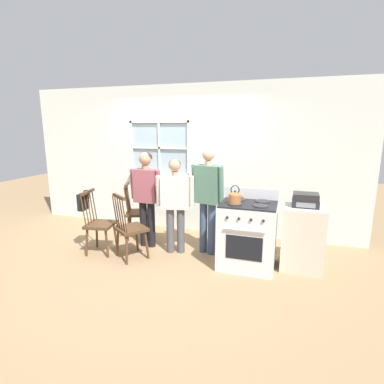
{
  "coord_description": "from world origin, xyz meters",
  "views": [
    {
      "loc": [
        1.87,
        -3.87,
        1.94
      ],
      "look_at": [
        0.53,
        0.25,
        1.0
      ],
      "focal_mm": 28.0,
      "sensor_mm": 36.0,
      "label": 1
    }
  ],
  "objects_px": {
    "chair_by_window": "(99,224)",
    "chair_center_cluster": "(130,229)",
    "person_teen_center": "(175,198)",
    "chair_near_wall": "(137,213)",
    "kettle": "(235,197)",
    "potted_plant": "(144,170)",
    "person_adult_right": "(208,192)",
    "stereo": "(305,200)",
    "person_elderly_left": "(146,191)",
    "handbag": "(83,201)",
    "side_counter": "(302,237)",
    "stove": "(248,234)"
  },
  "relations": [
    {
      "from": "chair_by_window",
      "to": "chair_center_cluster",
      "type": "distance_m",
      "value": 0.56
    },
    {
      "from": "chair_center_cluster",
      "to": "person_teen_center",
      "type": "relative_size",
      "value": 0.68
    },
    {
      "from": "chair_near_wall",
      "to": "kettle",
      "type": "distance_m",
      "value": 2.05
    },
    {
      "from": "kettle",
      "to": "potted_plant",
      "type": "xyz_separation_m",
      "value": [
        -2.0,
        1.3,
        0.11
      ]
    },
    {
      "from": "chair_center_cluster",
      "to": "potted_plant",
      "type": "xyz_separation_m",
      "value": [
        -0.47,
        1.44,
        0.68
      ]
    },
    {
      "from": "chair_near_wall",
      "to": "kettle",
      "type": "bearing_deg",
      "value": -132.59
    },
    {
      "from": "person_adult_right",
      "to": "stereo",
      "type": "height_order",
      "value": "person_adult_right"
    },
    {
      "from": "person_elderly_left",
      "to": "handbag",
      "type": "bearing_deg",
      "value": -148.52
    },
    {
      "from": "person_elderly_left",
      "to": "kettle",
      "type": "relative_size",
      "value": 6.3
    },
    {
      "from": "kettle",
      "to": "side_counter",
      "type": "height_order",
      "value": "kettle"
    },
    {
      "from": "chair_by_window",
      "to": "handbag",
      "type": "xyz_separation_m",
      "value": [
        -0.23,
        -0.04,
        0.37
      ]
    },
    {
      "from": "stove",
      "to": "handbag",
      "type": "distance_m",
      "value": 2.54
    },
    {
      "from": "person_teen_center",
      "to": "handbag",
      "type": "height_order",
      "value": "person_teen_center"
    },
    {
      "from": "person_teen_center",
      "to": "stereo",
      "type": "bearing_deg",
      "value": -14.93
    },
    {
      "from": "chair_center_cluster",
      "to": "kettle",
      "type": "xyz_separation_m",
      "value": [
        1.53,
        0.14,
        0.57
      ]
    },
    {
      "from": "chair_center_cluster",
      "to": "handbag",
      "type": "distance_m",
      "value": 0.87
    },
    {
      "from": "person_teen_center",
      "to": "potted_plant",
      "type": "relative_size",
      "value": 5.13
    },
    {
      "from": "stove",
      "to": "handbag",
      "type": "bearing_deg",
      "value": -173.77
    },
    {
      "from": "person_adult_right",
      "to": "chair_near_wall",
      "type": "bearing_deg",
      "value": -176.33
    },
    {
      "from": "chair_center_cluster",
      "to": "potted_plant",
      "type": "relative_size",
      "value": 3.47
    },
    {
      "from": "potted_plant",
      "to": "handbag",
      "type": "relative_size",
      "value": 0.93
    },
    {
      "from": "person_elderly_left",
      "to": "side_counter",
      "type": "xyz_separation_m",
      "value": [
        2.4,
        -0.07,
        -0.49
      ]
    },
    {
      "from": "potted_plant",
      "to": "stereo",
      "type": "distance_m",
      "value": 3.08
    },
    {
      "from": "kettle",
      "to": "stereo",
      "type": "distance_m",
      "value": 0.94
    },
    {
      "from": "chair_by_window",
      "to": "handbag",
      "type": "bearing_deg",
      "value": 90.0
    },
    {
      "from": "chair_near_wall",
      "to": "potted_plant",
      "type": "xyz_separation_m",
      "value": [
        -0.15,
        0.63,
        0.68
      ]
    },
    {
      "from": "handbag",
      "to": "side_counter",
      "type": "distance_m",
      "value": 3.28
    },
    {
      "from": "kettle",
      "to": "side_counter",
      "type": "distance_m",
      "value": 1.11
    },
    {
      "from": "person_elderly_left",
      "to": "chair_near_wall",
      "type": "bearing_deg",
      "value": 140.39
    },
    {
      "from": "person_teen_center",
      "to": "chair_by_window",
      "type": "bearing_deg",
      "value": -177.3
    },
    {
      "from": "kettle",
      "to": "stove",
      "type": "bearing_deg",
      "value": 37.4
    },
    {
      "from": "chair_near_wall",
      "to": "stereo",
      "type": "bearing_deg",
      "value": -120.87
    },
    {
      "from": "chair_near_wall",
      "to": "stove",
      "type": "relative_size",
      "value": 0.92
    },
    {
      "from": "chair_center_cluster",
      "to": "person_elderly_left",
      "type": "bearing_deg",
      "value": -57.77
    },
    {
      "from": "chair_near_wall",
      "to": "side_counter",
      "type": "height_order",
      "value": "chair_near_wall"
    },
    {
      "from": "chair_by_window",
      "to": "stereo",
      "type": "bearing_deg",
      "value": -93.02
    },
    {
      "from": "chair_center_cluster",
      "to": "chair_by_window",
      "type": "bearing_deg",
      "value": 32.44
    },
    {
      "from": "person_adult_right",
      "to": "stereo",
      "type": "distance_m",
      "value": 1.39
    },
    {
      "from": "chair_center_cluster",
      "to": "side_counter",
      "type": "height_order",
      "value": "chair_center_cluster"
    },
    {
      "from": "chair_center_cluster",
      "to": "stereo",
      "type": "relative_size",
      "value": 2.92
    },
    {
      "from": "person_teen_center",
      "to": "stereo",
      "type": "xyz_separation_m",
      "value": [
        1.86,
        0.01,
        0.11
      ]
    },
    {
      "from": "person_teen_center",
      "to": "handbag",
      "type": "relative_size",
      "value": 4.79
    },
    {
      "from": "chair_near_wall",
      "to": "person_elderly_left",
      "type": "relative_size",
      "value": 0.64
    },
    {
      "from": "chair_by_window",
      "to": "person_teen_center",
      "type": "xyz_separation_m",
      "value": [
        1.13,
        0.37,
        0.42
      ]
    },
    {
      "from": "handbag",
      "to": "stereo",
      "type": "xyz_separation_m",
      "value": [
        3.23,
        0.42,
        0.17
      ]
    },
    {
      "from": "chair_near_wall",
      "to": "side_counter",
      "type": "xyz_separation_m",
      "value": [
        2.75,
        -0.36,
        -0.01
      ]
    },
    {
      "from": "person_elderly_left",
      "to": "potted_plant",
      "type": "xyz_separation_m",
      "value": [
        -0.5,
        0.93,
        0.19
      ]
    },
    {
      "from": "kettle",
      "to": "person_teen_center",
      "type": "bearing_deg",
      "value": 164.46
    },
    {
      "from": "chair_center_cluster",
      "to": "stereo",
      "type": "distance_m",
      "value": 2.53
    },
    {
      "from": "person_adult_right",
      "to": "stereo",
      "type": "relative_size",
      "value": 4.81
    }
  ]
}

